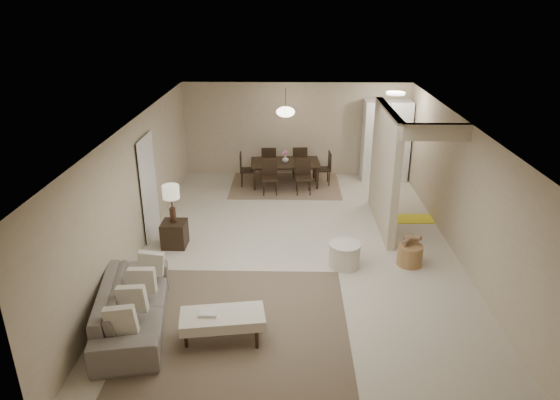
{
  "coord_description": "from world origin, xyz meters",
  "views": [
    {
      "loc": [
        -0.14,
        -8.59,
        4.55
      ],
      "look_at": [
        -0.33,
        -0.02,
        1.05
      ],
      "focal_mm": 32.0,
      "sensor_mm": 36.0,
      "label": 1
    }
  ],
  "objects_px": {
    "round_pouf": "(344,255)",
    "wicker_basket": "(410,255)",
    "sofa": "(133,306)",
    "ottoman_bench": "(223,319)",
    "pantry_cabinet": "(386,141)",
    "dining_table": "(285,174)",
    "side_table": "(175,234)"
  },
  "relations": [
    {
      "from": "side_table",
      "to": "wicker_basket",
      "type": "relative_size",
      "value": 1.13
    },
    {
      "from": "wicker_basket",
      "to": "pantry_cabinet",
      "type": "bearing_deg",
      "value": 86.21
    },
    {
      "from": "pantry_cabinet",
      "to": "dining_table",
      "type": "bearing_deg",
      "value": -168.26
    },
    {
      "from": "side_table",
      "to": "dining_table",
      "type": "xyz_separation_m",
      "value": [
        2.12,
        3.48,
        0.05
      ]
    },
    {
      "from": "pantry_cabinet",
      "to": "sofa",
      "type": "xyz_separation_m",
      "value": [
        -4.8,
        -6.6,
        -0.72
      ]
    },
    {
      "from": "pantry_cabinet",
      "to": "dining_table",
      "type": "xyz_separation_m",
      "value": [
        -2.63,
        -0.55,
        -0.74
      ]
    },
    {
      "from": "sofa",
      "to": "dining_table",
      "type": "relative_size",
      "value": 1.3
    },
    {
      "from": "ottoman_bench",
      "to": "wicker_basket",
      "type": "relative_size",
      "value": 2.77
    },
    {
      "from": "pantry_cabinet",
      "to": "wicker_basket",
      "type": "bearing_deg",
      "value": -93.79
    },
    {
      "from": "ottoman_bench",
      "to": "pantry_cabinet",
      "type": "bearing_deg",
      "value": 55.07
    },
    {
      "from": "side_table",
      "to": "wicker_basket",
      "type": "xyz_separation_m",
      "value": [
        4.44,
        -0.64,
        -0.06
      ]
    },
    {
      "from": "round_pouf",
      "to": "wicker_basket",
      "type": "relative_size",
      "value": 1.27
    },
    {
      "from": "ottoman_bench",
      "to": "dining_table",
      "type": "distance_m",
      "value": 6.4
    },
    {
      "from": "round_pouf",
      "to": "sofa",
      "type": "bearing_deg",
      "value": -150.8
    },
    {
      "from": "pantry_cabinet",
      "to": "dining_table",
      "type": "height_order",
      "value": "pantry_cabinet"
    },
    {
      "from": "sofa",
      "to": "ottoman_bench",
      "type": "distance_m",
      "value": 1.4
    },
    {
      "from": "ottoman_bench",
      "to": "wicker_basket",
      "type": "xyz_separation_m",
      "value": [
        3.12,
        2.22,
        -0.15
      ]
    },
    {
      "from": "side_table",
      "to": "dining_table",
      "type": "bearing_deg",
      "value": 58.66
    },
    {
      "from": "ottoman_bench",
      "to": "round_pouf",
      "type": "distance_m",
      "value": 2.88
    },
    {
      "from": "ottoman_bench",
      "to": "dining_table",
      "type": "bearing_deg",
      "value": 74.3
    },
    {
      "from": "pantry_cabinet",
      "to": "ottoman_bench",
      "type": "height_order",
      "value": "pantry_cabinet"
    },
    {
      "from": "sofa",
      "to": "round_pouf",
      "type": "relative_size",
      "value": 4.0
    },
    {
      "from": "sofa",
      "to": "round_pouf",
      "type": "bearing_deg",
      "value": -70.77
    },
    {
      "from": "wicker_basket",
      "to": "dining_table",
      "type": "xyz_separation_m",
      "value": [
        -2.32,
        4.13,
        0.12
      ]
    },
    {
      "from": "sofa",
      "to": "pantry_cabinet",
      "type": "bearing_deg",
      "value": -46.01
    },
    {
      "from": "side_table",
      "to": "sofa",
      "type": "bearing_deg",
      "value": -91.12
    },
    {
      "from": "pantry_cabinet",
      "to": "sofa",
      "type": "distance_m",
      "value": 8.19
    },
    {
      "from": "side_table",
      "to": "ottoman_bench",
      "type": "bearing_deg",
      "value": -65.36
    },
    {
      "from": "sofa",
      "to": "ottoman_bench",
      "type": "relative_size",
      "value": 1.83
    },
    {
      "from": "pantry_cabinet",
      "to": "ottoman_bench",
      "type": "relative_size",
      "value": 1.68
    },
    {
      "from": "dining_table",
      "to": "round_pouf",
      "type": "bearing_deg",
      "value": -78.74
    },
    {
      "from": "side_table",
      "to": "dining_table",
      "type": "distance_m",
      "value": 4.08
    }
  ]
}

